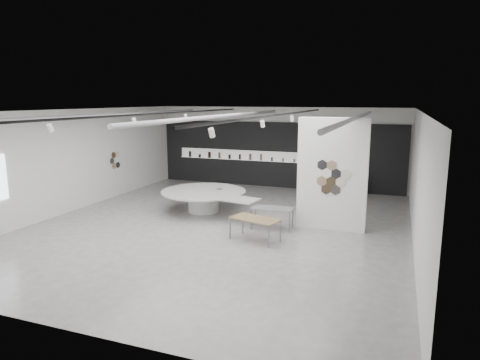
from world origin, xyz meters
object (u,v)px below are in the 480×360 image
(sample_table_stone, at_px, (272,210))
(kitchen_counter, at_px, (347,184))
(partition_column, at_px, (332,174))
(sample_table_wood, at_px, (255,220))
(display_island, at_px, (205,198))

(sample_table_stone, relative_size, kitchen_counter, 0.84)
(partition_column, relative_size, kitchen_counter, 2.20)
(sample_table_wood, relative_size, sample_table_stone, 1.16)
(partition_column, xyz_separation_m, display_island, (-4.74, 0.50, -1.28))
(sample_table_wood, height_order, sample_table_stone, sample_table_stone)
(display_island, bearing_deg, sample_table_stone, -10.96)
(sample_table_wood, bearing_deg, display_island, 138.53)
(kitchen_counter, bearing_deg, sample_table_stone, -109.32)
(partition_column, bearing_deg, display_island, 173.93)
(sample_table_stone, distance_m, kitchen_counter, 6.42)
(sample_table_wood, bearing_deg, kitchen_counter, 76.40)
(partition_column, distance_m, sample_table_wood, 3.00)
(partition_column, bearing_deg, kitchen_counter, 91.10)
(partition_column, relative_size, sample_table_stone, 2.62)
(sample_table_wood, xyz_separation_m, kitchen_counter, (1.82, 7.53, -0.18))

